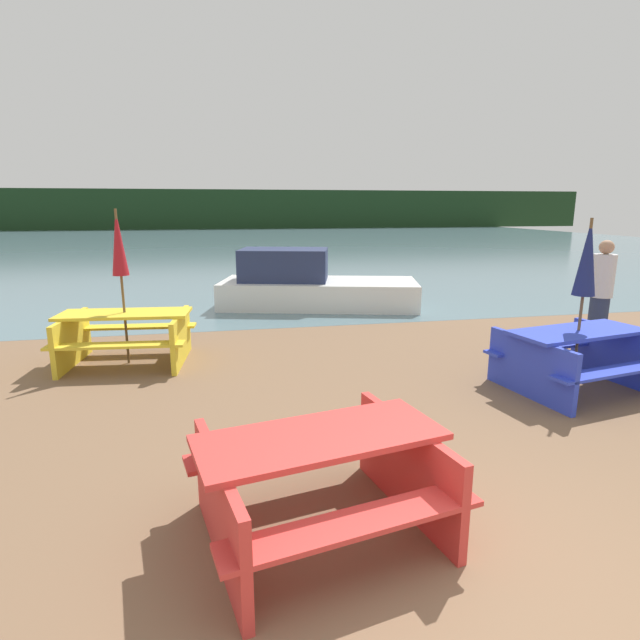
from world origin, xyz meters
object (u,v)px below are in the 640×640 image
object	(u,v)px
boat	(310,286)
umbrella_crimson	(118,245)
picnic_table_red	(320,474)
picnic_table_yellow	(126,333)
umbrella_navy	(587,259)
person	(601,294)
picnic_table_blue	(576,354)

from	to	relation	value
boat	umbrella_crimson	bearing A→B (deg)	-117.73
picnic_table_red	boat	bearing A→B (deg)	80.43
picnic_table_yellow	picnic_table_red	bearing A→B (deg)	-65.44
picnic_table_yellow	umbrella_navy	xyz separation A→B (m)	(5.80, -2.25, 1.20)
picnic_table_yellow	boat	bearing A→B (deg)	47.73
boat	person	bearing A→B (deg)	-31.34
picnic_table_red	picnic_table_blue	bearing A→B (deg)	30.57
person	picnic_table_yellow	bearing A→B (deg)	176.24
picnic_table_red	umbrella_navy	distance (m)	4.53
picnic_table_blue	person	size ratio (longest dim) A/B	1.13
umbrella_navy	person	size ratio (longest dim) A/B	1.23
umbrella_navy	boat	bearing A→B (deg)	111.46
umbrella_navy	person	xyz separation A→B (m)	(1.77, 1.75, -0.78)
umbrella_navy	person	bearing A→B (deg)	44.61
picnic_table_red	boat	world-z (taller)	boat
picnic_table_red	umbrella_navy	bearing A→B (deg)	30.57
umbrella_crimson	picnic_table_blue	bearing A→B (deg)	-21.19
picnic_table_blue	picnic_table_yellow	bearing A→B (deg)	158.81
umbrella_crimson	umbrella_navy	distance (m)	6.22
picnic_table_red	boat	size ratio (longest dim) A/B	0.41
picnic_table_blue	umbrella_navy	bearing A→B (deg)	180.00
picnic_table_blue	boat	xyz separation A→B (m)	(-2.37, 6.02, 0.02)
umbrella_crimson	person	size ratio (longest dim) A/B	1.28
picnic_table_red	picnic_table_blue	world-z (taller)	picnic_table_blue
picnic_table_blue	umbrella_navy	world-z (taller)	umbrella_navy
umbrella_crimson	umbrella_navy	size ratio (longest dim) A/B	1.05
picnic_table_yellow	boat	size ratio (longest dim) A/B	0.41
umbrella_crimson	umbrella_navy	world-z (taller)	umbrella_crimson
picnic_table_red	person	xyz separation A→B (m)	(5.53, 3.97, 0.43)
picnic_table_blue	person	distance (m)	2.53
picnic_table_blue	umbrella_crimson	bearing A→B (deg)	158.81
picnic_table_yellow	person	xyz separation A→B (m)	(7.57, -0.50, 0.42)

